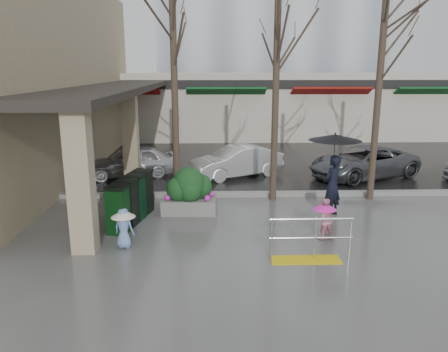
{
  "coord_description": "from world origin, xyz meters",
  "views": [
    {
      "loc": [
        -0.84,
        -10.42,
        4.29
      ],
      "look_at": [
        -0.5,
        1.68,
        1.3
      ],
      "focal_mm": 35.0,
      "sensor_mm": 36.0,
      "label": 1
    }
  ],
  "objects_px": {
    "planter": "(189,191)",
    "car_a": "(131,161)",
    "handrail": "(309,245)",
    "tree_west": "(173,42)",
    "tree_mideast": "(382,50)",
    "child_blue": "(124,224)",
    "tree_midwest": "(277,37)",
    "child_pink": "(324,216)",
    "woman": "(334,165)",
    "car_c": "(363,162)",
    "car_b": "(236,161)",
    "news_boxes": "(131,200)"
  },
  "relations": [
    {
      "from": "news_boxes",
      "to": "car_b",
      "type": "distance_m",
      "value": 6.23
    },
    {
      "from": "tree_mideast",
      "to": "child_blue",
      "type": "distance_m",
      "value": 9.48
    },
    {
      "from": "tree_midwest",
      "to": "car_b",
      "type": "bearing_deg",
      "value": 107.96
    },
    {
      "from": "tree_mideast",
      "to": "woman",
      "type": "height_order",
      "value": "tree_mideast"
    },
    {
      "from": "woman",
      "to": "car_c",
      "type": "height_order",
      "value": "woman"
    },
    {
      "from": "handrail",
      "to": "tree_west",
      "type": "bearing_deg",
      "value": 124.99
    },
    {
      "from": "tree_midwest",
      "to": "car_c",
      "type": "bearing_deg",
      "value": 35.96
    },
    {
      "from": "tree_midwest",
      "to": "tree_mideast",
      "type": "height_order",
      "value": "tree_midwest"
    },
    {
      "from": "child_pink",
      "to": "handrail",
      "type": "bearing_deg",
      "value": 52.55
    },
    {
      "from": "tree_mideast",
      "to": "planter",
      "type": "relative_size",
      "value": 3.89
    },
    {
      "from": "planter",
      "to": "car_b",
      "type": "distance_m",
      "value": 4.84
    },
    {
      "from": "woman",
      "to": "news_boxes",
      "type": "relative_size",
      "value": 1.03
    },
    {
      "from": "tree_midwest",
      "to": "planter",
      "type": "xyz_separation_m",
      "value": [
        -2.73,
        -1.31,
        -4.55
      ]
    },
    {
      "from": "woman",
      "to": "handrail",
      "type": "bearing_deg",
      "value": 26.58
    },
    {
      "from": "tree_midwest",
      "to": "planter",
      "type": "relative_size",
      "value": 4.18
    },
    {
      "from": "child_pink",
      "to": "car_c",
      "type": "relative_size",
      "value": 0.24
    },
    {
      "from": "planter",
      "to": "car_a",
      "type": "height_order",
      "value": "planter"
    },
    {
      "from": "child_blue",
      "to": "car_a",
      "type": "height_order",
      "value": "car_a"
    },
    {
      "from": "woman",
      "to": "child_pink",
      "type": "xyz_separation_m",
      "value": [
        -0.7,
        -1.86,
        -0.93
      ]
    },
    {
      "from": "tree_midwest",
      "to": "car_a",
      "type": "height_order",
      "value": "tree_midwest"
    },
    {
      "from": "tree_midwest",
      "to": "car_a",
      "type": "distance_m",
      "value": 7.82
    },
    {
      "from": "child_blue",
      "to": "news_boxes",
      "type": "xyz_separation_m",
      "value": [
        -0.15,
        1.88,
        0.05
      ]
    },
    {
      "from": "tree_west",
      "to": "car_b",
      "type": "bearing_deg",
      "value": 56.3
    },
    {
      "from": "handrail",
      "to": "tree_midwest",
      "type": "xyz_separation_m",
      "value": [
        -0.16,
        4.8,
        4.86
      ]
    },
    {
      "from": "tree_west",
      "to": "planter",
      "type": "bearing_deg",
      "value": -70.12
    },
    {
      "from": "handrail",
      "to": "car_a",
      "type": "bearing_deg",
      "value": 123.89
    },
    {
      "from": "handrail",
      "to": "woman",
      "type": "distance_m",
      "value": 3.62
    },
    {
      "from": "car_a",
      "to": "planter",
      "type": "bearing_deg",
      "value": 13.42
    },
    {
      "from": "tree_west",
      "to": "car_c",
      "type": "xyz_separation_m",
      "value": [
        7.25,
        2.94,
        -4.45
      ]
    },
    {
      "from": "handrail",
      "to": "planter",
      "type": "relative_size",
      "value": 1.14
    },
    {
      "from": "handrail",
      "to": "tree_west",
      "type": "distance_m",
      "value": 7.52
    },
    {
      "from": "planter",
      "to": "car_c",
      "type": "bearing_deg",
      "value": 32.09
    },
    {
      "from": "child_blue",
      "to": "woman",
      "type": "bearing_deg",
      "value": -142.43
    },
    {
      "from": "tree_mideast",
      "to": "child_blue",
      "type": "bearing_deg",
      "value": -152.31
    },
    {
      "from": "handrail",
      "to": "car_b",
      "type": "height_order",
      "value": "car_b"
    },
    {
      "from": "tree_midwest",
      "to": "tree_mideast",
      "type": "distance_m",
      "value": 3.32
    },
    {
      "from": "car_b",
      "to": "child_blue",
      "type": "bearing_deg",
      "value": -51.21
    },
    {
      "from": "tree_mideast",
      "to": "child_pink",
      "type": "xyz_separation_m",
      "value": [
        -2.48,
        -3.53,
        -4.24
      ]
    },
    {
      "from": "handrail",
      "to": "child_blue",
      "type": "bearing_deg",
      "value": 168.8
    },
    {
      "from": "tree_midwest",
      "to": "child_blue",
      "type": "relative_size",
      "value": 6.9
    },
    {
      "from": "child_pink",
      "to": "tree_west",
      "type": "bearing_deg",
      "value": -51.36
    },
    {
      "from": "handrail",
      "to": "car_c",
      "type": "relative_size",
      "value": 0.42
    },
    {
      "from": "tree_west",
      "to": "tree_mideast",
      "type": "xyz_separation_m",
      "value": [
        6.5,
        0.0,
        -0.22
      ]
    },
    {
      "from": "tree_mideast",
      "to": "car_a",
      "type": "bearing_deg",
      "value": 158.61
    },
    {
      "from": "handrail",
      "to": "woman",
      "type": "height_order",
      "value": "woman"
    },
    {
      "from": "tree_midwest",
      "to": "child_blue",
      "type": "distance_m",
      "value": 7.38
    },
    {
      "from": "car_c",
      "to": "child_pink",
      "type": "bearing_deg",
      "value": -49.42
    },
    {
      "from": "handrail",
      "to": "news_boxes",
      "type": "height_order",
      "value": "news_boxes"
    },
    {
      "from": "tree_west",
      "to": "woman",
      "type": "relative_size",
      "value": 2.73
    },
    {
      "from": "child_pink",
      "to": "child_blue",
      "type": "height_order",
      "value": "child_pink"
    }
  ]
}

